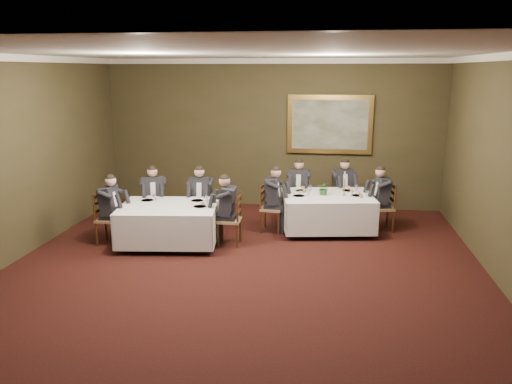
% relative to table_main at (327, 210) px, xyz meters
% --- Properties ---
extents(ground, '(10.00, 10.00, 0.00)m').
position_rel_table_main_xyz_m(ground, '(-1.36, -3.15, -0.45)').
color(ground, black).
rests_on(ground, ground).
extents(ceiling, '(8.00, 10.00, 0.10)m').
position_rel_table_main_xyz_m(ceiling, '(-1.36, -3.15, 3.05)').
color(ceiling, silver).
rests_on(ceiling, back_wall).
extents(back_wall, '(8.00, 0.10, 3.50)m').
position_rel_table_main_xyz_m(back_wall, '(-1.36, 1.85, 1.30)').
color(back_wall, '#38331C').
rests_on(back_wall, ground).
extents(crown_molding, '(8.00, 10.00, 0.12)m').
position_rel_table_main_xyz_m(crown_molding, '(-1.36, -3.15, 2.99)').
color(crown_molding, white).
rests_on(crown_molding, back_wall).
extents(table_main, '(2.02, 1.66, 0.67)m').
position_rel_table_main_xyz_m(table_main, '(0.00, 0.00, 0.00)').
color(table_main, black).
rests_on(table_main, ground).
extents(table_second, '(1.97, 1.60, 0.67)m').
position_rel_table_main_xyz_m(table_second, '(-2.96, -1.25, 0.00)').
color(table_second, black).
rests_on(table_second, ground).
extents(chair_main_backleft, '(0.46, 0.44, 1.00)m').
position_rel_table_main_xyz_m(chair_main_backleft, '(-0.63, 0.84, -0.17)').
color(chair_main_backleft, olive).
rests_on(chair_main_backleft, ground).
extents(diner_main_backleft, '(0.43, 0.50, 1.35)m').
position_rel_table_main_xyz_m(diner_main_backleft, '(-0.63, 0.83, 0.06)').
color(diner_main_backleft, black).
rests_on(diner_main_backleft, chair_main_backleft).
extents(chair_main_backright, '(0.55, 0.54, 1.00)m').
position_rel_table_main_xyz_m(chair_main_backright, '(0.33, 1.00, -0.17)').
color(chair_main_backright, olive).
rests_on(chair_main_backright, ground).
extents(diner_main_backright, '(0.53, 0.58, 1.35)m').
position_rel_table_main_xyz_m(diner_main_backright, '(0.33, 0.99, 0.06)').
color(diner_main_backright, black).
rests_on(diner_main_backright, chair_main_backright).
extents(chair_main_endleft, '(0.46, 0.47, 1.00)m').
position_rel_table_main_xyz_m(chair_main_endleft, '(-1.14, -0.18, -0.17)').
color(chair_main_endleft, olive).
rests_on(chair_main_endleft, ground).
extents(diner_main_endleft, '(0.51, 0.45, 1.35)m').
position_rel_table_main_xyz_m(diner_main_endleft, '(-1.12, -0.19, 0.06)').
color(diner_main_endleft, black).
rests_on(diner_main_endleft, chair_main_endleft).
extents(chair_main_endright, '(0.50, 0.51, 1.00)m').
position_rel_table_main_xyz_m(chair_main_endright, '(1.14, 0.19, -0.17)').
color(chair_main_endright, olive).
rests_on(chair_main_endright, ground).
extents(diner_main_endright, '(0.55, 0.49, 1.35)m').
position_rel_table_main_xyz_m(diner_main_endright, '(1.12, 0.19, 0.06)').
color(diner_main_endright, black).
rests_on(diner_main_endright, chair_main_endright).
extents(chair_sec_backleft, '(0.54, 0.53, 1.00)m').
position_rel_table_main_xyz_m(chair_sec_backleft, '(-3.56, -0.38, -0.17)').
color(chair_sec_backleft, olive).
rests_on(chair_sec_backleft, ground).
extents(diner_sec_backleft, '(0.52, 0.58, 1.35)m').
position_rel_table_main_xyz_m(diner_sec_backleft, '(-3.56, -0.39, 0.06)').
color(diner_sec_backleft, black).
rests_on(diner_sec_backleft, chair_sec_backleft).
extents(chair_sec_backright, '(0.45, 0.43, 1.00)m').
position_rel_table_main_xyz_m(chair_sec_backright, '(-2.59, -0.26, -0.17)').
color(chair_sec_backright, olive).
rests_on(chair_sec_backright, ground).
extents(diner_sec_backright, '(0.42, 0.49, 1.35)m').
position_rel_table_main_xyz_m(diner_sec_backright, '(-2.59, -0.27, 0.06)').
color(diner_sec_backright, black).
rests_on(diner_sec_backright, chair_sec_backright).
extents(chair_sec_endright, '(0.42, 0.44, 1.00)m').
position_rel_table_main_xyz_m(chair_sec_endright, '(-1.81, -1.11, -0.17)').
color(chair_sec_endright, olive).
rests_on(chair_sec_endright, ground).
extents(diner_sec_endright, '(0.48, 0.42, 1.35)m').
position_rel_table_main_xyz_m(diner_sec_endright, '(-1.83, -1.11, 0.06)').
color(diner_sec_endright, black).
rests_on(diner_sec_endright, chair_sec_endright).
extents(chair_sec_endleft, '(0.43, 0.45, 1.00)m').
position_rel_table_main_xyz_m(chair_sec_endleft, '(-4.11, -1.39, -0.17)').
color(chair_sec_endleft, olive).
rests_on(chair_sec_endleft, ground).
extents(diner_sec_endleft, '(0.49, 0.43, 1.35)m').
position_rel_table_main_xyz_m(diner_sec_endleft, '(-4.09, -1.39, 0.06)').
color(diner_sec_endleft, black).
rests_on(diner_sec_endleft, chair_sec_endleft).
extents(centerpiece, '(0.30, 0.28, 0.30)m').
position_rel_table_main_xyz_m(centerpiece, '(-0.08, -0.01, 0.46)').
color(centerpiece, '#2D5926').
rests_on(centerpiece, table_main).
extents(candlestick, '(0.08, 0.08, 0.51)m').
position_rel_table_main_xyz_m(candlestick, '(0.33, -0.03, 0.50)').
color(candlestick, '#AA8034').
rests_on(candlestick, table_main).
extents(place_setting_table_main, '(0.33, 0.31, 0.14)m').
position_rel_table_main_xyz_m(place_setting_table_main, '(-0.49, 0.32, 0.35)').
color(place_setting_table_main, white).
rests_on(place_setting_table_main, table_main).
extents(place_setting_table_second, '(0.33, 0.31, 0.14)m').
position_rel_table_main_xyz_m(place_setting_table_second, '(-3.44, -0.90, 0.35)').
color(place_setting_table_second, white).
rests_on(place_setting_table_second, table_second).
extents(painting, '(1.96, 0.09, 1.36)m').
position_rel_table_main_xyz_m(painting, '(0.00, 1.79, 1.56)').
color(painting, gold).
rests_on(painting, back_wall).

